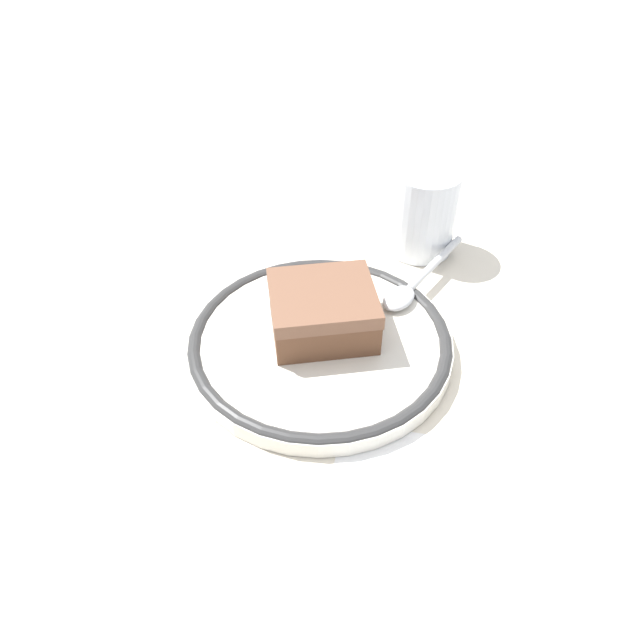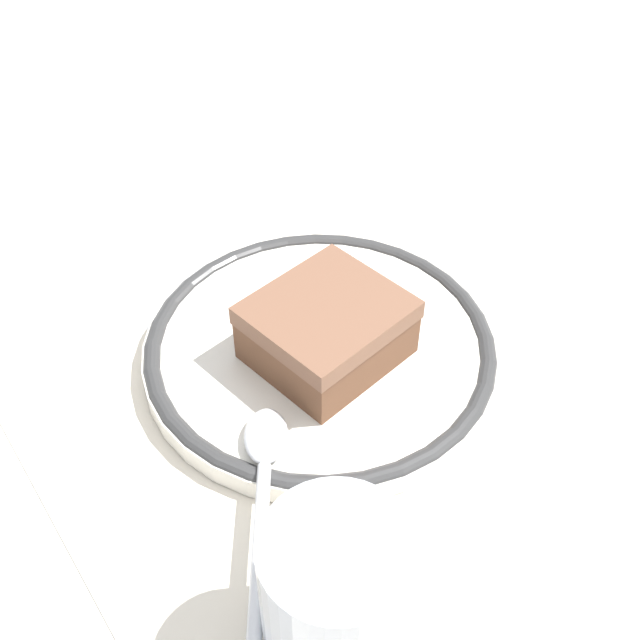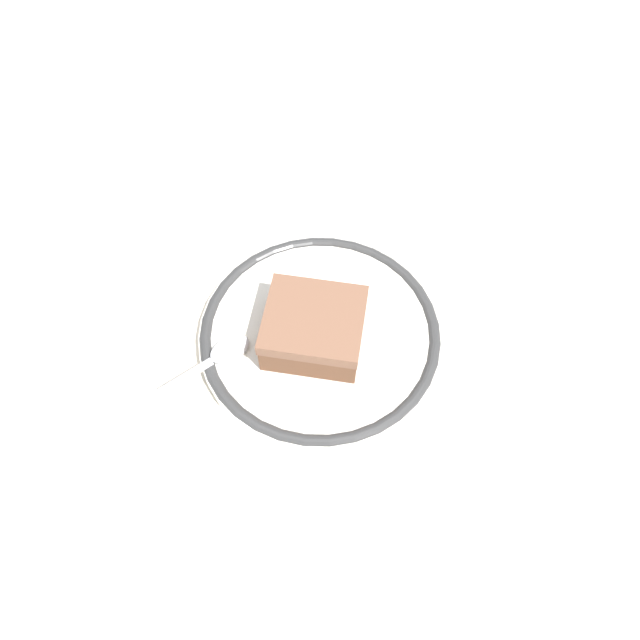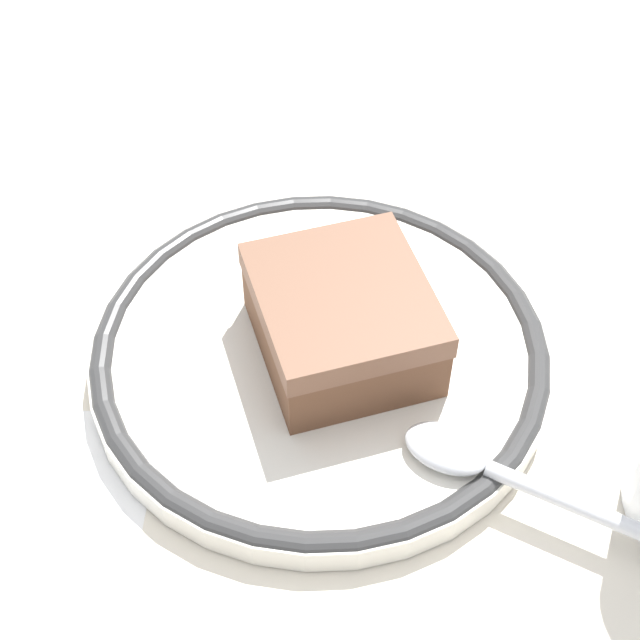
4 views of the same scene
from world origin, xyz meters
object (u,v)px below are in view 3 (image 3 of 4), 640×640
object	(u,v)px
plate	(320,334)
cup	(136,441)
cake_slice	(314,328)
napkin	(308,209)
spoon	(206,364)

from	to	relation	value
plate	cup	world-z (taller)	cup
plate	cake_slice	distance (m)	0.03
plate	napkin	world-z (taller)	plate
cake_slice	napkin	size ratio (longest dim) A/B	0.78
cake_slice	napkin	world-z (taller)	cake_slice
cup	napkin	bearing A→B (deg)	172.64
cup	cake_slice	bearing A→B (deg)	145.23
spoon	cup	xyz separation A→B (m)	(0.09, -0.02, 0.02)
plate	napkin	distance (m)	0.16
cup	napkin	world-z (taller)	cup
napkin	cake_slice	bearing A→B (deg)	20.77
cake_slice	cup	xyz separation A→B (m)	(0.15, -0.10, 0.00)
cake_slice	spoon	world-z (taller)	cake_slice
cup	spoon	bearing A→B (deg)	168.59
plate	spoon	size ratio (longest dim) A/B	1.83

